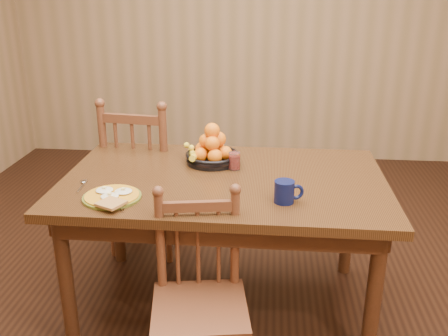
# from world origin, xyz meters

# --- Properties ---
(room) EXTENTS (4.52, 5.02, 2.72)m
(room) POSITION_xyz_m (0.00, 0.00, 1.35)
(room) COLOR black
(room) RESTS_ON ground
(dining_table) EXTENTS (1.60, 1.00, 0.75)m
(dining_table) POSITION_xyz_m (0.00, 0.00, 0.67)
(dining_table) COLOR black
(dining_table) RESTS_ON ground
(chair_far) EXTENTS (0.51, 0.49, 1.01)m
(chair_far) POSITION_xyz_m (-0.56, 0.56, 0.49)
(chair_far) COLOR #4D2817
(chair_far) RESTS_ON ground
(chair_near) EXTENTS (0.45, 0.43, 0.86)m
(chair_near) POSITION_xyz_m (-0.05, -0.56, 0.42)
(chair_near) COLOR #4D2817
(chair_near) RESTS_ON ground
(breakfast_plate) EXTENTS (0.26, 0.31, 0.04)m
(breakfast_plate) POSITION_xyz_m (-0.48, -0.31, 0.76)
(breakfast_plate) COLOR #59601E
(breakfast_plate) RESTS_ON dining_table
(fork) EXTENTS (0.06, 0.18, 0.00)m
(fork) POSITION_xyz_m (-0.41, -0.35, 0.75)
(fork) COLOR silver
(fork) RESTS_ON dining_table
(spoon) EXTENTS (0.04, 0.16, 0.01)m
(spoon) POSITION_xyz_m (-0.67, -0.15, 0.75)
(spoon) COLOR silver
(spoon) RESTS_ON dining_table
(coffee_mug) EXTENTS (0.13, 0.09, 0.10)m
(coffee_mug) POSITION_xyz_m (0.30, -0.27, 0.80)
(coffee_mug) COLOR #090F34
(coffee_mug) RESTS_ON dining_table
(juice_glass) EXTENTS (0.06, 0.06, 0.09)m
(juice_glass) POSITION_xyz_m (0.04, 0.12, 0.79)
(juice_glass) COLOR silver
(juice_glass) RESTS_ON dining_table
(fruit_bowl) EXTENTS (0.32, 0.29, 0.22)m
(fruit_bowl) POSITION_xyz_m (-0.09, 0.21, 0.81)
(fruit_bowl) COLOR black
(fruit_bowl) RESTS_ON dining_table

